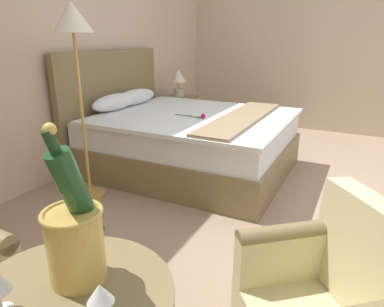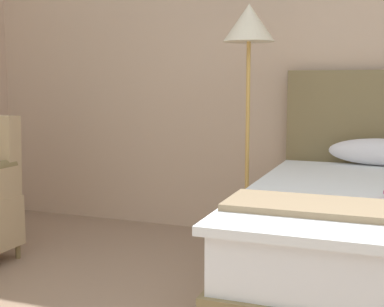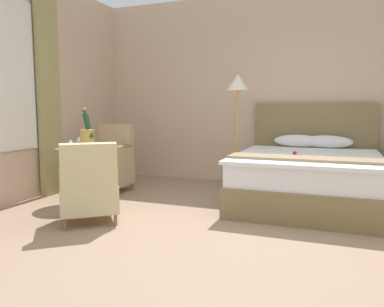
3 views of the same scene
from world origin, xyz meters
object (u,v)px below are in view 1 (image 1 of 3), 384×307
(nightstand, at_px, (179,116))
(bedside_lamp, at_px, (178,80))
(champagne_bucket, at_px, (75,233))
(bed, at_px, (186,138))
(floor_lamp_brass, at_px, (74,36))
(wine_glass_near_edge, at_px, (100,296))

(nightstand, height_order, bedside_lamp, bedside_lamp)
(champagne_bucket, bearing_deg, bed, 21.09)
(nightstand, relative_size, floor_lamp_brass, 0.35)
(nightstand, bearing_deg, bed, -147.93)
(bedside_lamp, height_order, champagne_bucket, champagne_bucket)
(bed, distance_m, wine_glass_near_edge, 3.05)
(nightstand, distance_m, bedside_lamp, 0.55)
(bedside_lamp, bearing_deg, wine_glass_near_edge, -153.68)
(bedside_lamp, distance_m, champagne_bucket, 4.21)
(nightstand, height_order, champagne_bucket, champagne_bucket)
(bedside_lamp, bearing_deg, nightstand, 0.00)
(bedside_lamp, xyz_separation_m, champagne_bucket, (-3.83, -1.76, 0.02))
(bed, xyz_separation_m, nightstand, (1.18, 0.74, -0.06))
(nightstand, distance_m, champagne_bucket, 4.25)
(bed, distance_m, bedside_lamp, 1.48)
(floor_lamp_brass, relative_size, champagne_bucket, 3.35)
(champagne_bucket, relative_size, wine_glass_near_edge, 4.09)
(bed, bearing_deg, nightstand, 32.07)
(nightstand, relative_size, bedside_lamp, 1.56)
(floor_lamp_brass, bearing_deg, bed, -24.22)
(nightstand, xyz_separation_m, floor_lamp_brass, (-2.24, -0.26, 1.16))
(wine_glass_near_edge, bearing_deg, floor_lamp_brass, 44.90)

